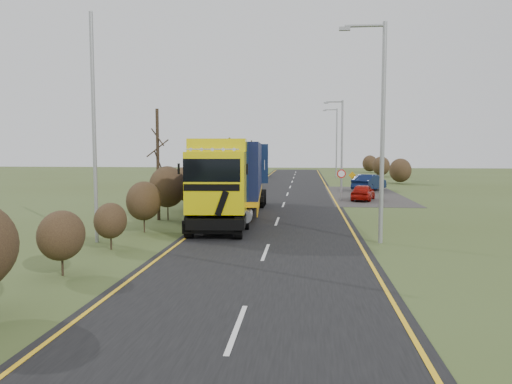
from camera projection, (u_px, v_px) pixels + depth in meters
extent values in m
plane|color=#404E21|center=(272.00, 235.00, 22.74)|extent=(160.00, 160.00, 0.00)
cube|color=black|center=(282.00, 208.00, 32.66)|extent=(8.00, 120.00, 0.02)
cube|color=#2D2A28|center=(365.00, 195.00, 41.94)|extent=(6.00, 18.00, 0.02)
cube|color=yellow|center=(226.00, 207.00, 33.01)|extent=(0.12, 116.00, 0.01)
cube|color=yellow|center=(339.00, 209.00, 32.30)|extent=(0.12, 116.00, 0.01)
cube|color=silver|center=(237.00, 328.00, 10.84)|extent=(0.12, 3.00, 0.01)
cube|color=silver|center=(266.00, 252.00, 18.77)|extent=(0.12, 3.00, 0.01)
cube|color=silver|center=(277.00, 221.00, 26.71)|extent=(0.12, 3.00, 0.01)
cube|color=silver|center=(283.00, 205.00, 34.64)|extent=(0.12, 3.00, 0.01)
cube|color=silver|center=(287.00, 194.00, 42.57)|extent=(0.12, 3.00, 0.01)
cube|color=silver|center=(290.00, 187.00, 50.50)|extent=(0.12, 3.00, 0.01)
cube|color=silver|center=(292.00, 182.00, 58.43)|extent=(0.12, 3.00, 0.01)
cube|color=silver|center=(294.00, 178.00, 66.36)|extent=(0.12, 3.00, 0.01)
cube|color=silver|center=(295.00, 175.00, 74.30)|extent=(0.12, 3.00, 0.01)
cube|color=silver|center=(296.00, 172.00, 82.23)|extent=(0.12, 3.00, 0.01)
ellipsoid|color=black|center=(61.00, 235.00, 15.28)|extent=(1.34, 1.74, 1.54)
ellipsoid|color=black|center=(111.00, 221.00, 19.26)|extent=(1.21, 1.57, 1.39)
ellipsoid|color=black|center=(144.00, 201.00, 23.19)|extent=(1.58, 2.06, 1.82)
ellipsoid|color=black|center=(168.00, 187.00, 27.13)|extent=(1.96, 2.55, 2.25)
ellipsoid|color=black|center=(184.00, 184.00, 31.11)|extent=(1.83, 2.38, 2.10)
ellipsoid|color=black|center=(199.00, 186.00, 35.10)|extent=(1.37, 1.78, 1.57)
ellipsoid|color=black|center=(208.00, 184.00, 39.09)|extent=(1.20, 1.56, 1.38)
ellipsoid|color=black|center=(219.00, 177.00, 43.02)|extent=(1.55, 2.02, 1.78)
ellipsoid|color=black|center=(224.00, 171.00, 46.97)|extent=(1.95, 2.53, 2.24)
ellipsoid|color=black|center=(233.00, 170.00, 50.92)|extent=(1.85, 2.41, 2.13)
ellipsoid|color=black|center=(236.00, 172.00, 54.95)|extent=(1.40, 1.81, 1.61)
ellipsoid|color=black|center=(242.00, 172.00, 58.91)|extent=(1.19, 1.55, 1.37)
ellipsoid|color=black|center=(244.00, 168.00, 62.87)|extent=(1.52, 1.97, 1.75)
ellipsoid|color=black|center=(250.00, 164.00, 66.77)|extent=(1.93, 2.51, 2.22)
ellipsoid|color=black|center=(251.00, 164.00, 70.78)|extent=(1.88, 2.44, 2.16)
ellipsoid|color=black|center=(256.00, 166.00, 74.75)|extent=(1.43, 1.85, 1.64)
ellipsoid|color=black|center=(256.00, 166.00, 78.77)|extent=(1.19, 1.55, 1.37)
ellipsoid|color=black|center=(261.00, 164.00, 82.67)|extent=(1.49, 1.93, 1.71)
cylinder|color=#2F2317|center=(158.00, 165.00, 27.07)|extent=(0.18, 0.18, 6.05)
cylinder|color=#2F2317|center=(230.00, 162.00, 52.89)|extent=(0.18, 0.18, 5.06)
cylinder|color=#2F2317|center=(251.00, 157.00, 74.70)|extent=(0.18, 0.18, 5.15)
cube|color=black|center=(220.00, 217.00, 23.23)|extent=(2.82, 4.92, 0.46)
cube|color=#DACA09|center=(216.00, 182.00, 22.16)|extent=(2.74, 2.45, 2.69)
cube|color=black|center=(212.00, 227.00, 21.25)|extent=(2.58, 0.31, 0.57)
cube|color=black|center=(202.00, 203.00, 21.14)|extent=(0.62, 0.07, 1.11)
cube|color=black|center=(222.00, 203.00, 21.05)|extent=(0.62, 0.07, 1.11)
cube|color=black|center=(212.00, 170.00, 21.00)|extent=(2.43, 0.24, 0.98)
cube|color=black|center=(212.00, 188.00, 21.04)|extent=(2.37, 0.20, 0.29)
cube|color=#DACA09|center=(218.00, 145.00, 22.38)|extent=(2.68, 1.63, 0.58)
cylinder|color=silver|center=(213.00, 149.00, 21.16)|extent=(2.27, 0.22, 0.06)
cube|color=black|center=(179.00, 169.00, 21.38)|extent=(0.09, 0.13, 0.46)
cube|color=black|center=(247.00, 169.00, 21.09)|extent=(0.09, 0.13, 0.46)
cylinder|color=gray|center=(197.00, 215.00, 23.75)|extent=(0.67, 1.38, 0.58)
cylinder|color=gray|center=(246.00, 215.00, 23.52)|extent=(0.67, 1.38, 0.58)
cube|color=orange|center=(239.00, 193.00, 29.84)|extent=(3.52, 13.17, 0.25)
cube|color=black|center=(239.00, 167.00, 29.70)|extent=(3.47, 12.76, 2.84)
cube|color=#0E1C3A|center=(250.00, 164.00, 35.97)|extent=(2.56, 0.25, 2.84)
cube|color=#0E1C3A|center=(221.00, 172.00, 23.44)|extent=(2.56, 0.25, 2.84)
cube|color=black|center=(247.00, 196.00, 33.78)|extent=(2.64, 3.88, 0.36)
cube|color=orange|center=(215.00, 206.00, 29.00)|extent=(0.46, 5.67, 0.46)
cube|color=orange|center=(258.00, 207.00, 28.75)|extent=(0.46, 5.67, 0.46)
cylinder|color=black|center=(189.00, 226.00, 21.71)|extent=(0.41, 1.10, 1.07)
cylinder|color=black|center=(239.00, 227.00, 21.50)|extent=(0.41, 1.10, 1.07)
cylinder|color=black|center=(201.00, 218.00, 24.27)|extent=(0.41, 1.10, 1.07)
cylinder|color=black|center=(246.00, 219.00, 24.06)|extent=(0.41, 1.10, 1.07)
cylinder|color=black|center=(229.00, 200.00, 32.98)|extent=(0.41, 1.10, 1.07)
cylinder|color=black|center=(261.00, 200.00, 32.77)|extent=(0.41, 1.10, 1.07)
cylinder|color=black|center=(231.00, 198.00, 34.00)|extent=(0.41, 1.10, 1.07)
cylinder|color=black|center=(263.00, 198.00, 33.79)|extent=(0.41, 1.10, 1.07)
cylinder|color=black|center=(233.00, 197.00, 35.03)|extent=(0.41, 1.10, 1.07)
cylinder|color=black|center=(264.00, 197.00, 34.82)|extent=(0.41, 1.10, 1.07)
imported|color=#9A0E07|center=(363.00, 192.00, 37.52)|extent=(2.35, 3.88, 1.23)
imported|color=#091333|center=(369.00, 183.00, 45.92)|extent=(3.69, 4.84, 1.53)
cylinder|color=#939599|center=(383.00, 134.00, 20.33)|extent=(0.18, 0.18, 8.98)
cylinder|color=#939599|center=(365.00, 26.00, 20.03)|extent=(1.60, 0.12, 0.12)
cube|color=#939599|center=(345.00, 29.00, 20.12)|extent=(0.45, 0.18, 0.14)
cylinder|color=#939599|center=(342.00, 146.00, 44.71)|extent=(0.18, 0.18, 8.21)
cylinder|color=#939599|center=(334.00, 102.00, 44.44)|extent=(1.46, 0.12, 0.12)
cube|color=#939599|center=(326.00, 103.00, 44.52)|extent=(0.41, 0.16, 0.13)
cylinder|color=#939599|center=(337.00, 143.00, 66.50)|extent=(0.18, 0.18, 9.20)
cylinder|color=#939599|center=(331.00, 110.00, 66.19)|extent=(1.64, 0.12, 0.12)
cube|color=#939599|center=(325.00, 111.00, 66.28)|extent=(0.46, 0.18, 0.14)
cylinder|color=#939599|center=(94.00, 129.00, 20.49)|extent=(0.16, 0.16, 9.42)
cylinder|color=#939599|center=(341.00, 187.00, 37.56)|extent=(0.08, 0.08, 2.02)
cylinder|color=red|center=(341.00, 174.00, 37.44)|extent=(0.65, 0.04, 0.65)
cylinder|color=white|center=(341.00, 174.00, 37.42)|extent=(0.49, 0.02, 0.49)
cylinder|color=#939599|center=(352.00, 184.00, 45.82)|extent=(0.08, 0.08, 1.37)
cube|color=orange|center=(352.00, 175.00, 45.70)|extent=(0.69, 0.04, 0.69)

